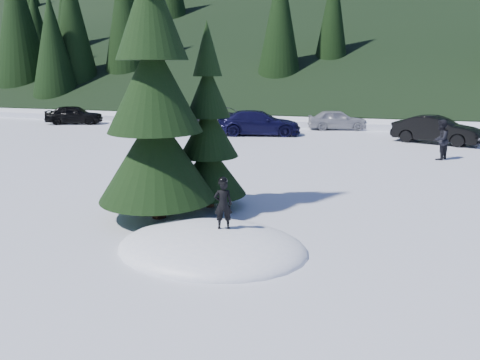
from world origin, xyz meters
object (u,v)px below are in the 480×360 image
(car_0, at_px, (74,115))
(car_2, at_px, (225,117))
(adult_0, at_px, (440,140))
(child_skier, at_px, (223,204))
(car_4, at_px, (337,120))
(car_5, at_px, (436,130))
(spruce_tall, at_px, (154,98))
(car_3, at_px, (258,123))
(spruce_short, at_px, (209,137))
(car_1, at_px, (147,115))

(car_0, distance_m, car_2, 11.26)
(car_0, bearing_deg, car_2, -102.34)
(adult_0, bearing_deg, car_2, -93.87)
(child_skier, bearing_deg, car_4, -112.60)
(adult_0, xyz_separation_m, car_5, (0.35, 4.90, -0.16))
(car_0, xyz_separation_m, car_2, (11.20, 1.18, 0.00))
(car_4, bearing_deg, adult_0, -163.97)
(spruce_tall, distance_m, adult_0, 14.24)
(child_skier, bearing_deg, car_3, -99.14)
(child_skier, height_order, adult_0, adult_0)
(adult_0, height_order, car_5, adult_0)
(car_0, bearing_deg, car_3, -115.15)
(adult_0, relative_size, car_2, 0.37)
(car_3, relative_size, car_4, 1.33)
(spruce_tall, xyz_separation_m, car_0, (-15.45, 18.12, -2.64))
(spruce_tall, bearing_deg, car_3, 94.22)
(spruce_short, height_order, car_4, spruce_short)
(car_2, bearing_deg, spruce_tall, -161.26)
(car_3, relative_size, car_5, 1.14)
(spruce_short, xyz_separation_m, adult_0, (7.53, 9.74, -1.20))
(spruce_short, relative_size, car_3, 1.05)
(spruce_short, bearing_deg, car_1, 121.85)
(car_3, distance_m, car_5, 10.10)
(car_5, bearing_deg, child_skier, -179.87)
(spruce_tall, xyz_separation_m, car_2, (-4.25, 19.31, -2.63))
(spruce_short, relative_size, car_4, 1.39)
(adult_0, bearing_deg, car_5, -155.38)
(adult_0, distance_m, car_3, 11.09)
(car_4, bearing_deg, car_0, 82.70)
(adult_0, distance_m, car_1, 20.80)
(adult_0, xyz_separation_m, car_4, (-5.31, 9.18, -0.24))
(car_0, xyz_separation_m, car_1, (5.05, 1.63, -0.04))
(car_2, bearing_deg, car_3, -127.08)
(car_3, height_order, car_4, car_3)
(spruce_tall, xyz_separation_m, spruce_short, (1.00, 1.40, -1.22))
(car_0, relative_size, car_3, 0.78)
(car_0, height_order, car_3, car_3)
(spruce_short, height_order, car_2, spruce_short)
(spruce_tall, bearing_deg, car_1, 117.77)
(child_skier, xyz_separation_m, car_5, (6.44, 17.68, -0.31))
(spruce_tall, relative_size, car_2, 1.74)
(spruce_tall, distance_m, spruce_short, 2.11)
(spruce_short, height_order, car_3, spruce_short)
(spruce_tall, distance_m, car_1, 22.48)
(spruce_tall, distance_m, car_2, 19.95)
(spruce_tall, relative_size, spruce_short, 1.60)
(car_1, xyz_separation_m, car_3, (9.19, -3.32, 0.10))
(car_2, relative_size, car_5, 1.09)
(adult_0, bearing_deg, spruce_tall, -8.73)
(adult_0, bearing_deg, car_1, -85.75)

